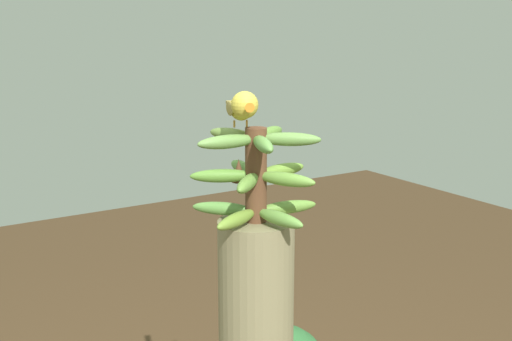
# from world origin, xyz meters

# --- Properties ---
(banana_bunch) EXTENTS (0.33, 0.33, 0.24)m
(banana_bunch) POSITION_xyz_m (-0.00, 0.00, 1.22)
(banana_bunch) COLOR brown
(banana_bunch) RESTS_ON banana_tree
(perched_bird) EXTENTS (0.10, 0.22, 0.09)m
(perched_bird) POSITION_xyz_m (-0.03, 0.01, 1.39)
(perched_bird) COLOR #C68933
(perched_bird) RESTS_ON banana_bunch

